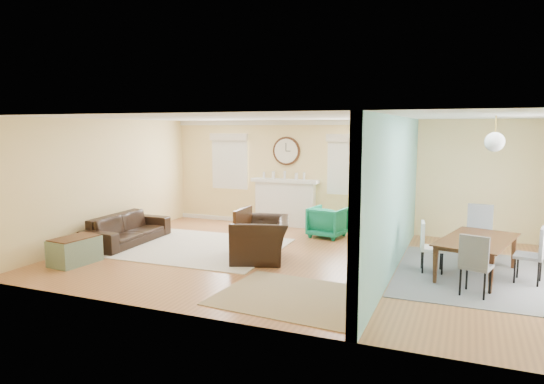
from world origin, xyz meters
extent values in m
plane|color=#995E38|center=(0.00, 0.00, 0.00)|extent=(9.00, 9.00, 0.00)
cube|color=#EAD083|center=(0.00, 3.00, 1.30)|extent=(9.00, 0.02, 2.60)
cube|color=#EAD083|center=(0.00, -3.00, 1.30)|extent=(9.00, 0.02, 2.60)
cube|color=#EAD083|center=(-4.50, 0.00, 1.30)|extent=(0.02, 6.00, 2.60)
cube|color=white|center=(0.00, 0.00, 2.60)|extent=(9.00, 6.00, 0.02)
cube|color=#EAD083|center=(1.50, 1.40, 1.30)|extent=(0.12, 3.20, 2.60)
cube|color=#EAD083|center=(1.50, -2.50, 1.30)|extent=(0.12, 1.00, 2.60)
cube|color=#EAD083|center=(1.50, -1.10, 2.40)|extent=(0.12, 1.80, 0.40)
cube|color=white|center=(1.43, -0.20, 1.10)|extent=(0.04, 0.12, 2.20)
cube|color=white|center=(1.43, -2.00, 1.10)|extent=(0.04, 0.12, 2.20)
cube|color=white|center=(1.43, -1.10, 2.20)|extent=(0.04, 1.92, 0.12)
cube|color=#72BFB3|center=(1.57, 0.00, 1.30)|extent=(0.02, 6.00, 2.60)
cube|color=white|center=(-1.50, 2.88, 0.55)|extent=(1.50, 0.24, 1.10)
cube|color=white|center=(-1.50, 2.85, 1.13)|extent=(1.70, 0.30, 0.08)
cube|color=black|center=(-1.50, 2.98, 0.50)|extent=(0.85, 0.02, 0.75)
cube|color=gold|center=(-1.50, 2.87, 0.42)|extent=(0.85, 0.02, 0.62)
cylinder|color=#4F2D18|center=(-1.50, 2.97, 1.85)|extent=(0.70, 0.06, 0.70)
cylinder|color=silver|center=(-1.50, 2.94, 1.85)|extent=(0.60, 0.01, 0.60)
cube|color=black|center=(-1.50, 2.93, 1.95)|extent=(0.02, 0.01, 0.20)
cube|color=black|center=(-1.44, 2.93, 1.85)|extent=(0.12, 0.01, 0.02)
cube|color=white|center=(-3.05, 2.98, 1.55)|extent=(0.90, 0.03, 1.30)
cube|color=white|center=(-3.05, 2.95, 1.55)|extent=(1.00, 0.04, 1.40)
cube|color=beige|center=(-3.05, 2.91, 2.18)|extent=(1.05, 0.10, 0.18)
cube|color=white|center=(0.05, 2.98, 1.55)|extent=(0.90, 0.03, 1.30)
cube|color=white|center=(0.05, 2.95, 1.55)|extent=(1.00, 0.04, 1.40)
cube|color=beige|center=(0.05, 2.91, 2.18)|extent=(1.05, 0.10, 0.18)
cylinder|color=gold|center=(3.00, 0.00, 2.45)|extent=(0.02, 0.02, 0.30)
sphere|color=white|center=(3.00, 0.00, 2.20)|extent=(0.30, 0.30, 0.30)
cube|color=beige|center=(-2.29, 0.15, 0.01)|extent=(3.19, 2.78, 0.02)
cube|color=tan|center=(0.41, -1.85, 0.01)|extent=(2.27, 1.91, 0.01)
cube|color=slate|center=(2.88, 0.22, 0.01)|extent=(2.55, 3.19, 0.01)
imported|color=black|center=(-3.93, -0.06, 0.30)|extent=(0.89, 2.11, 0.61)
imported|color=black|center=(-0.84, -0.19, 0.39)|extent=(1.38, 1.47, 0.77)
imported|color=#0E6C53|center=(-0.19, 2.09, 0.34)|extent=(0.84, 0.86, 0.68)
cube|color=gray|center=(-3.79, -1.69, 0.23)|extent=(0.59, 0.88, 0.46)
cube|color=#4F2D18|center=(-3.79, -1.69, 0.47)|extent=(0.56, 0.84, 0.02)
cube|color=#A1784F|center=(1.14, 1.63, 0.40)|extent=(0.53, 1.60, 0.80)
cube|color=#4F2D18|center=(0.87, 1.15, 0.55)|extent=(0.01, 0.43, 0.22)
cube|color=#4F2D18|center=(0.87, 1.15, 0.28)|extent=(0.01, 0.43, 0.22)
cube|color=#4F2D18|center=(0.87, 1.63, 0.55)|extent=(0.01, 0.43, 0.22)
cube|color=#4F2D18|center=(0.87, 1.63, 0.28)|extent=(0.01, 0.43, 0.22)
cube|color=#4F2D18|center=(0.87, 2.11, 0.55)|extent=(0.01, 0.43, 0.22)
cube|color=#4F2D18|center=(0.87, 2.11, 0.28)|extent=(0.01, 0.43, 0.22)
imported|color=black|center=(1.12, 1.63, 1.11)|extent=(0.24, 1.07, 0.61)
cylinder|color=white|center=(1.11, 0.57, 0.27)|extent=(0.36, 0.36, 0.54)
imported|color=#337F33|center=(1.11, 0.57, 0.74)|extent=(0.41, 0.37, 0.41)
imported|color=#4F2D18|center=(2.88, 0.22, 0.31)|extent=(1.41, 1.97, 0.62)
cube|color=slate|center=(2.87, 1.34, 0.48)|extent=(0.50, 0.50, 0.05)
cube|color=slate|center=(2.87, 1.34, 0.74)|extent=(0.45, 0.11, 0.53)
cylinder|color=black|center=(3.07, 1.49, 0.22)|extent=(0.03, 0.03, 0.44)
cylinder|color=black|center=(3.03, 1.14, 0.22)|extent=(0.03, 0.03, 0.44)
cylinder|color=black|center=(2.72, 1.54, 0.22)|extent=(0.03, 0.03, 0.44)
cylinder|color=black|center=(2.67, 1.18, 0.22)|extent=(0.03, 0.03, 0.44)
cube|color=slate|center=(2.82, -0.79, 0.43)|extent=(0.50, 0.50, 0.05)
cube|color=slate|center=(2.82, -0.79, 0.67)|extent=(0.40, 0.15, 0.48)
cylinder|color=black|center=(2.62, -0.91, 0.20)|extent=(0.03, 0.03, 0.40)
cylinder|color=black|center=(2.70, -0.59, 0.20)|extent=(0.03, 0.03, 0.40)
cylinder|color=black|center=(2.94, -0.99, 0.20)|extent=(0.03, 0.03, 0.40)
cylinder|color=black|center=(3.02, -0.67, 0.20)|extent=(0.03, 0.03, 0.40)
cube|color=white|center=(2.15, 0.17, 0.41)|extent=(0.42, 0.42, 0.05)
cube|color=white|center=(2.15, 0.17, 0.63)|extent=(0.10, 0.38, 0.45)
cylinder|color=black|center=(1.98, 0.31, 0.19)|extent=(0.03, 0.03, 0.38)
cylinder|color=black|center=(2.28, 0.35, 0.19)|extent=(0.03, 0.03, 0.38)
cylinder|color=black|center=(2.02, 0.00, 0.19)|extent=(0.03, 0.03, 0.38)
cylinder|color=black|center=(2.32, 0.04, 0.19)|extent=(0.03, 0.03, 0.38)
cube|color=slate|center=(3.59, 0.14, 0.43)|extent=(0.47, 0.47, 0.05)
cube|color=slate|center=(3.59, 0.14, 0.67)|extent=(0.13, 0.40, 0.48)
cylinder|color=black|center=(3.71, -0.06, 0.20)|extent=(0.03, 0.03, 0.40)
cylinder|color=black|center=(3.39, 0.01, 0.20)|extent=(0.03, 0.03, 0.40)
cylinder|color=black|center=(3.78, 0.26, 0.20)|extent=(0.03, 0.03, 0.40)
cylinder|color=black|center=(3.46, 0.33, 0.20)|extent=(0.03, 0.03, 0.40)
camera|label=1|loc=(2.64, -8.17, 2.42)|focal=32.00mm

